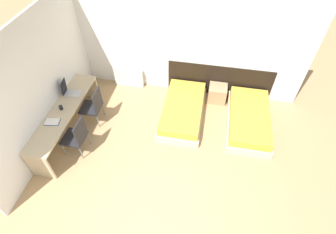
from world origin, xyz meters
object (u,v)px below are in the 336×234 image
at_px(chair_near_notebook, 76,136).
at_px(nightstand, 217,93).
at_px(laptop, 70,91).
at_px(bed_near_window, 183,110).
at_px(chair_near_laptop, 93,106).
at_px(bed_near_door, 249,119).

bearing_deg(chair_near_notebook, nightstand, 39.70).
distance_m(chair_near_notebook, laptop, 1.15).
height_order(bed_near_window, chair_near_laptop, chair_near_laptop).
distance_m(bed_near_door, chair_near_laptop, 3.66).
distance_m(nightstand, laptop, 3.60).
distance_m(chair_near_laptop, laptop, 0.61).
bearing_deg(chair_near_laptop, bed_near_door, 6.79).
distance_m(bed_near_door, laptop, 4.20).
bearing_deg(nightstand, chair_near_laptop, -155.44).
distance_m(bed_near_door, nightstand, 1.08).
relative_size(nightstand, laptop, 1.20).
xyz_separation_m(bed_near_window, bed_near_door, (1.57, 0.00, 0.00)).
bearing_deg(chair_near_notebook, bed_near_door, 23.81).
height_order(bed_near_door, chair_near_laptop, chair_near_laptop).
distance_m(bed_near_door, chair_near_notebook, 3.90).
bearing_deg(bed_near_door, nightstand, 136.86).
bearing_deg(bed_near_door, chair_near_laptop, -171.32).
xyz_separation_m(nightstand, laptop, (-3.34, -1.22, 0.58)).
distance_m(chair_near_laptop, chair_near_notebook, 0.92).
height_order(bed_near_door, laptop, laptop).
xyz_separation_m(chair_near_notebook, laptop, (-0.52, 0.98, 0.30)).
bearing_deg(laptop, bed_near_window, 5.20).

